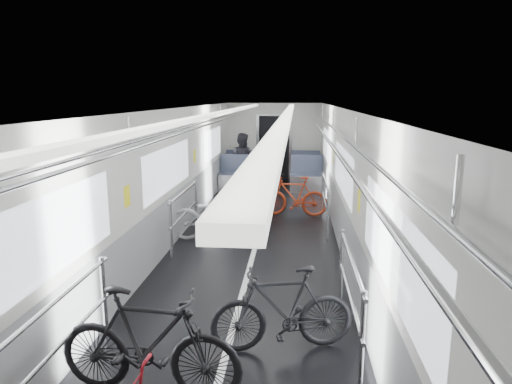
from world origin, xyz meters
The scene contains 8 objects.
car_shell centered at (0.00, 1.78, 1.13)m, with size 3.02×14.01×2.41m.
bike_left_mid centered at (-0.57, -4.04, 0.50)m, with size 0.47×1.68×1.01m, color black.
bike_left_far centered at (-0.72, 0.44, 0.46)m, with size 0.62×1.77×0.93m, color #AAAAAF.
bike_right_near centered at (0.57, -3.18, 0.45)m, with size 0.43×1.51×0.91m, color black.
bike_right_far centered at (0.67, 2.31, 0.44)m, with size 0.42×1.48×0.89m, color #AC3115.
bike_aisle centered at (0.02, 2.63, 0.49)m, with size 0.65×1.86×0.98m, color black.
person_standing centered at (-0.06, 2.73, 0.80)m, with size 0.58×0.38×1.59m, color black.
person_seated centered at (-0.87, 5.49, 0.79)m, with size 0.77×0.60×1.58m, color #26242B.
Camera 1 is at (0.67, -7.56, 2.61)m, focal length 32.00 mm.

